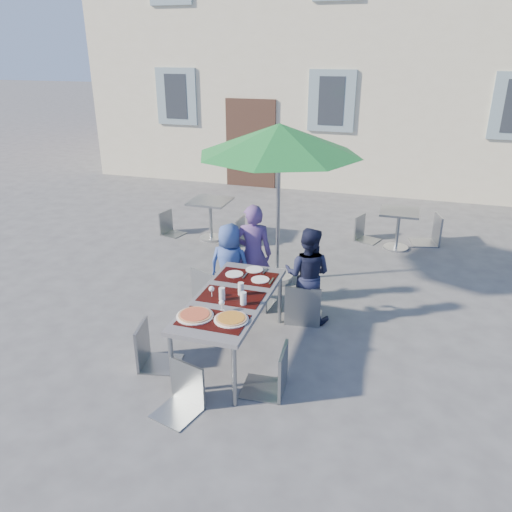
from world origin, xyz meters
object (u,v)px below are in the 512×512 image
(chair_3, at_px, (149,321))
(cafe_table_1, at_px, (398,224))
(dining_table, at_px, (231,301))
(chair_4, at_px, (274,344))
(child_0, at_px, (230,266))
(chair_1, at_px, (255,270))
(patio_umbrella, at_px, (279,141))
(cafe_table_0, at_px, (210,213))
(chair_2, at_px, (304,280))
(bg_chair_r_0, at_px, (235,215))
(bg_chair_l_0, at_px, (169,210))
(pizza_near_right, at_px, (231,319))
(child_2, at_px, (308,275))
(child_1, at_px, (253,254))
(chair_5, at_px, (180,364))
(bg_chair_l_1, at_px, (366,214))
(bg_chair_r_1, at_px, (434,211))
(chair_0, at_px, (208,265))
(pizza_near_left, at_px, (195,315))

(chair_3, distance_m, cafe_table_1, 5.14)
(dining_table, bearing_deg, chair_4, -39.31)
(child_0, xyz_separation_m, chair_1, (0.35, 0.03, -0.03))
(patio_umbrella, distance_m, cafe_table_0, 2.71)
(chair_2, relative_size, chair_4, 1.06)
(bg_chair_r_0, bearing_deg, bg_chair_l_0, 175.87)
(dining_table, relative_size, bg_chair_r_0, 1.99)
(pizza_near_right, xyz_separation_m, chair_4, (0.46, -0.03, -0.19))
(pizza_near_right, relative_size, bg_chair_r_0, 0.39)
(child_2, bearing_deg, cafe_table_1, -106.47)
(child_1, height_order, bg_chair_r_0, child_1)
(chair_5, xyz_separation_m, bg_chair_l_1, (1.19, 5.39, -0.02))
(chair_4, bearing_deg, patio_umbrella, 104.42)
(chair_4, relative_size, bg_chair_r_1, 0.94)
(bg_chair_r_0, relative_size, bg_chair_r_1, 0.89)
(pizza_near_right, xyz_separation_m, chair_3, (-0.98, 0.02, -0.21))
(chair_0, xyz_separation_m, bg_chair_l_1, (1.79, 3.26, -0.09))
(cafe_table_1, bearing_deg, child_2, -108.78)
(child_2, relative_size, chair_1, 1.32)
(chair_1, xyz_separation_m, bg_chair_r_0, (-1.10, 2.26, -0.03))
(chair_2, xyz_separation_m, chair_4, (0.01, -1.50, -0.04))
(chair_4, bearing_deg, chair_0, 130.86)
(chair_4, relative_size, bg_chair_r_0, 1.06)
(child_0, height_order, cafe_table_0, child_0)
(child_1, relative_size, patio_umbrella, 0.60)
(dining_table, height_order, pizza_near_right, pizza_near_right)
(child_2, relative_size, cafe_table_1, 1.80)
(child_0, distance_m, cafe_table_1, 3.59)
(child_0, bearing_deg, bg_chair_r_1, -128.50)
(chair_1, height_order, chair_5, chair_1)
(cafe_table_0, distance_m, bg_chair_l_1, 2.88)
(chair_2, relative_size, patio_umbrella, 0.44)
(chair_3, bearing_deg, cafe_table_1, 61.53)
(patio_umbrella, bearing_deg, child_0, -112.59)
(chair_0, bearing_deg, chair_1, 7.94)
(chair_0, xyz_separation_m, chair_2, (1.37, -0.10, 0.02))
(patio_umbrella, xyz_separation_m, bg_chair_l_0, (-2.54, 1.41, -1.65))
(bg_chair_l_0, distance_m, cafe_table_1, 4.27)
(child_2, bearing_deg, bg_chair_r_0, -49.67)
(patio_umbrella, bearing_deg, pizza_near_right, -85.26)
(dining_table, bearing_deg, chair_0, 124.60)
(chair_2, bearing_deg, child_2, 80.19)
(chair_5, bearing_deg, chair_2, 69.27)
(chair_3, xyz_separation_m, cafe_table_1, (2.45, 4.52, -0.09))
(child_2, height_order, bg_chair_r_0, child_2)
(pizza_near_left, distance_m, chair_0, 1.71)
(child_0, height_order, bg_chair_l_1, child_0)
(pizza_near_left, bearing_deg, bg_chair_l_0, 120.25)
(bg_chair_l_1, bearing_deg, chair_5, -102.45)
(patio_umbrella, distance_m, cafe_table_1, 3.06)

